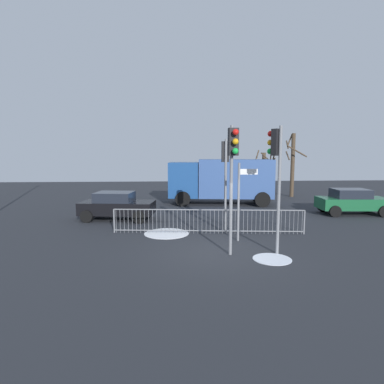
# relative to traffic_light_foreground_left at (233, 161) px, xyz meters

# --- Properties ---
(ground_plane) EXTENTS (60.00, 60.00, 0.00)m
(ground_plane) POSITION_rel_traffic_light_foreground_left_xyz_m (-0.43, 0.52, -3.22)
(ground_plane) COLOR #26282D
(traffic_light_foreground_left) EXTENTS (0.34, 0.57, 4.40)m
(traffic_light_foreground_left) POSITION_rel_traffic_light_foreground_left_xyz_m (0.00, 0.00, 0.00)
(traffic_light_foreground_left) COLOR slate
(traffic_light_foreground_left) RESTS_ON ground
(traffic_light_rear_right) EXTENTS (0.32, 0.57, 4.11)m
(traffic_light_rear_right) POSITION_rel_traffic_light_foreground_left_xyz_m (0.33, 3.46, -0.21)
(traffic_light_rear_right) COLOR slate
(traffic_light_rear_right) RESTS_ON ground
(traffic_light_rear_left) EXTENTS (0.44, 0.49, 4.40)m
(traffic_light_rear_left) POSITION_rel_traffic_light_foreground_left_xyz_m (1.55, 0.26, -0.00)
(traffic_light_rear_left) COLOR slate
(traffic_light_rear_left) RESTS_ON ground
(direction_sign_post) EXTENTS (0.79, 0.09, 3.12)m
(direction_sign_post) POSITION_rel_traffic_light_foreground_left_xyz_m (0.68, 1.89, -1.48)
(direction_sign_post) COLOR slate
(direction_sign_post) RESTS_ON ground
(pedestrian_guard_railing) EXTENTS (8.33, 0.86, 1.07)m
(pedestrian_guard_railing) POSITION_rel_traffic_light_foreground_left_xyz_m (-0.45, 3.13, -2.67)
(pedestrian_guard_railing) COLOR slate
(pedestrian_guard_railing) RESTS_ON ground
(car_black_far) EXTENTS (4.00, 2.36, 1.47)m
(car_black_far) POSITION_rel_traffic_light_foreground_left_xyz_m (-4.94, 6.40, -2.46)
(car_black_far) COLOR black
(car_black_far) RESTS_ON ground
(car_green_near) EXTENTS (3.91, 2.15, 1.47)m
(car_green_near) POSITION_rel_traffic_light_foreground_left_xyz_m (8.34, 7.12, -2.46)
(car_green_near) COLOR #195933
(car_green_near) RESTS_ON ground
(delivery_truck) EXTENTS (7.28, 3.41, 3.10)m
(delivery_truck) POSITION_rel_traffic_light_foreground_left_xyz_m (1.43, 11.42, -1.49)
(delivery_truck) COLOR #33518C
(delivery_truck) RESTS_ON ground
(bare_tree_left) EXTENTS (1.96, 1.94, 4.26)m
(bare_tree_left) POSITION_rel_traffic_light_foreground_left_xyz_m (6.45, 18.30, -1.14)
(bare_tree_left) COLOR #473828
(bare_tree_left) RESTS_ON ground
(bare_tree_centre) EXTENTS (1.63, 1.46, 5.16)m
(bare_tree_centre) POSITION_rel_traffic_light_foreground_left_xyz_m (7.72, 14.86, -0.51)
(bare_tree_centre) COLOR #473828
(bare_tree_centre) RESTS_ON ground
(snow_patch_kerb) EXTENTS (1.95, 1.95, 0.01)m
(snow_patch_kerb) POSITION_rel_traffic_light_foreground_left_xyz_m (-2.27, 3.21, -3.22)
(snow_patch_kerb) COLOR white
(snow_patch_kerb) RESTS_ON ground
(snow_patch_island) EXTENTS (1.27, 1.27, 0.01)m
(snow_patch_island) POSITION_rel_traffic_light_foreground_left_xyz_m (1.28, -0.44, -3.22)
(snow_patch_island) COLOR silver
(snow_patch_island) RESTS_ON ground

